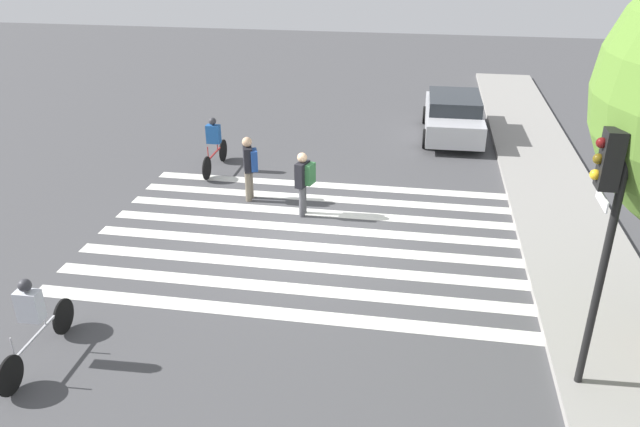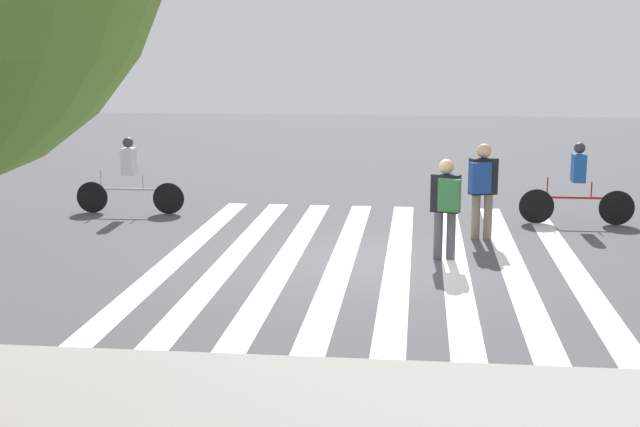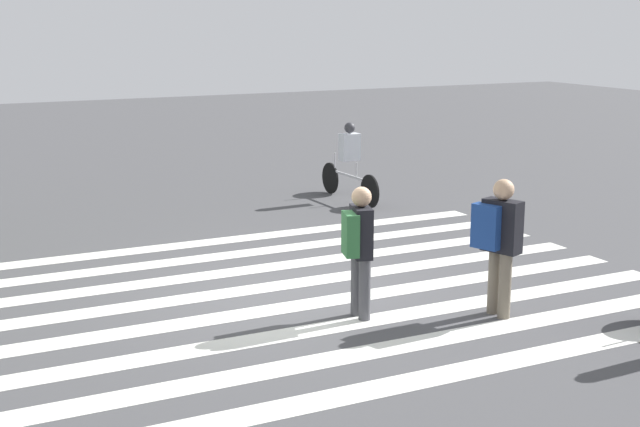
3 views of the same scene
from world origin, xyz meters
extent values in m
plane|color=#444447|center=(0.00, 0.00, 0.00)|extent=(60.00, 60.00, 0.00)
cube|color=gray|center=(0.00, 6.25, 0.07)|extent=(36.00, 2.50, 0.14)
cube|color=silver|center=(-3.24, 0.00, 0.00)|extent=(0.42, 10.00, 0.01)
cube|color=silver|center=(-2.32, 0.00, 0.00)|extent=(0.42, 10.00, 0.01)
cube|color=silver|center=(-1.39, 0.00, 0.00)|extent=(0.42, 10.00, 0.01)
cube|color=silver|center=(-0.46, 0.00, 0.00)|extent=(0.42, 10.00, 0.01)
cube|color=silver|center=(0.46, 0.00, 0.00)|extent=(0.42, 10.00, 0.01)
cube|color=silver|center=(1.39, 0.00, 0.00)|extent=(0.42, 10.00, 0.01)
cube|color=silver|center=(2.32, 0.00, 0.00)|extent=(0.42, 10.00, 0.01)
cube|color=silver|center=(3.24, 0.00, 0.00)|extent=(0.42, 10.00, 0.01)
cylinder|color=black|center=(4.48, 5.33, 2.27)|extent=(0.12, 0.12, 4.55)
cube|color=black|center=(4.48, 5.12, 3.93)|extent=(0.32, 0.26, 0.84)
cube|color=silver|center=(4.48, 5.12, 3.33)|extent=(0.60, 0.02, 0.16)
sphere|color=#590F0F|center=(4.48, 4.96, 4.16)|extent=(0.15, 0.15, 0.15)
sphere|color=#59470F|center=(4.48, 4.96, 3.93)|extent=(0.15, 0.15, 0.15)
sphere|color=gold|center=(4.48, 4.96, 3.70)|extent=(0.15, 0.15, 0.15)
cylinder|color=#4C4C51|center=(-1.33, -0.30, 0.40)|extent=(0.15, 0.15, 0.80)
cylinder|color=#4C4C51|center=(-1.12, -0.30, 0.40)|extent=(0.15, 0.15, 0.80)
cube|color=black|center=(-1.22, -0.30, 1.12)|extent=(0.51, 0.33, 0.63)
sphere|color=tan|center=(-1.22, -0.30, 1.56)|extent=(0.25, 0.25, 0.25)
cube|color=#2D6638|center=(-1.28, -0.12, 1.12)|extent=(0.38, 0.26, 0.53)
cylinder|color=#6B6051|center=(-2.05, -1.91, 0.42)|extent=(0.16, 0.16, 0.84)
cylinder|color=#6B6051|center=(-1.83, -1.91, 0.42)|extent=(0.16, 0.16, 0.84)
cube|color=black|center=(-1.94, -1.91, 1.17)|extent=(0.53, 0.37, 0.66)
sphere|color=tan|center=(-1.94, -1.91, 1.63)|extent=(0.26, 0.26, 0.26)
cube|color=navy|center=(-1.87, -1.73, 1.17)|extent=(0.40, 0.29, 0.56)
cylinder|color=black|center=(-3.12, -3.51, 0.35)|extent=(0.69, 0.04, 0.69)
cylinder|color=black|center=(-4.68, -3.51, 0.35)|extent=(0.69, 0.04, 0.69)
cube|color=maroon|center=(-3.90, -3.51, 0.54)|extent=(1.32, 0.04, 0.04)
cylinder|color=maroon|center=(-4.17, -3.51, 0.70)|extent=(0.03, 0.03, 0.32)
cylinder|color=maroon|center=(-3.32, -3.51, 0.74)|extent=(0.03, 0.03, 0.40)
cube|color=#1E5199|center=(-3.90, -3.51, 1.13)|extent=(0.24, 0.40, 0.55)
sphere|color=#333338|center=(-3.90, -3.51, 1.53)|extent=(0.22, 0.22, 0.22)
cylinder|color=black|center=(6.10, -3.61, 0.33)|extent=(0.66, 0.06, 0.66)
cylinder|color=black|center=(4.45, -3.65, 0.33)|extent=(0.66, 0.06, 0.66)
cube|color=#B2B2B7|center=(5.28, -3.63, 0.51)|extent=(1.40, 0.07, 0.04)
cylinder|color=#B2B2B7|center=(4.99, -3.64, 0.67)|extent=(0.03, 0.03, 0.32)
cylinder|color=#B2B2B7|center=(5.90, -3.62, 0.71)|extent=(0.03, 0.03, 0.40)
cube|color=silver|center=(5.28, -3.63, 1.11)|extent=(0.25, 0.41, 0.55)
sphere|color=#333338|center=(5.28, -3.63, 1.50)|extent=(0.22, 0.22, 0.22)
cube|color=#B7B7BC|center=(-8.40, 3.62, 0.63)|extent=(4.54, 1.94, 0.73)
cube|color=#23282D|center=(-8.40, 3.62, 1.22)|extent=(2.51, 1.76, 0.46)
cylinder|color=black|center=(-7.01, 4.55, 0.32)|extent=(0.64, 0.21, 0.64)
cylinder|color=black|center=(-6.99, 2.73, 0.32)|extent=(0.64, 0.21, 0.64)
cylinder|color=black|center=(-9.81, 4.51, 0.32)|extent=(0.64, 0.21, 0.64)
cylinder|color=black|center=(-9.78, 2.68, 0.32)|extent=(0.64, 0.21, 0.64)
camera|label=1|loc=(13.01, 2.54, 6.89)|focal=35.00mm
camera|label=2|loc=(-0.78, 14.32, 3.57)|focal=50.00mm
camera|label=3|loc=(-10.59, 4.92, 3.74)|focal=50.00mm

